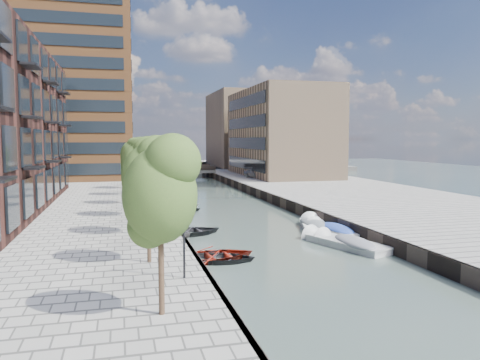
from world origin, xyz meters
name	(u,v)px	position (x,y,z in m)	size (l,w,h in m)	color
water	(210,201)	(0.00, 40.00, 0.00)	(300.00, 300.00, 0.00)	#38473F
quay_right	(340,192)	(16.00, 40.00, 0.50)	(20.00, 140.00, 1.00)	gray
quay_wall_left	(156,198)	(-6.10, 40.00, 0.50)	(0.25, 140.00, 1.00)	#332823
quay_wall_right	(262,195)	(6.10, 40.00, 0.50)	(0.25, 140.00, 1.00)	#332823
far_closure	(163,166)	(0.00, 100.00, 0.50)	(80.00, 40.00, 1.00)	gray
tower	(70,80)	(-17.00, 65.00, 16.00)	(18.00, 18.00, 30.00)	brown
tan_block_near	(280,133)	(16.00, 62.00, 8.00)	(12.00, 25.00, 14.00)	#9F8062
tan_block_far	(241,130)	(16.00, 88.00, 9.00)	(12.00, 20.00, 16.00)	#9F8062
bridge	(177,170)	(0.00, 72.00, 1.39)	(13.00, 6.00, 1.30)	gray
tree_0	(160,188)	(-8.50, 4.00, 5.31)	(2.50, 2.50, 5.95)	#382619
tree_1	(148,173)	(-8.50, 11.00, 5.31)	(2.50, 2.50, 5.95)	#382619
tree_2	(141,165)	(-8.50, 18.00, 5.31)	(2.50, 2.50, 5.95)	#382619
tree_3	(137,160)	(-8.50, 25.00, 5.31)	(2.50, 2.50, 5.95)	#382619
tree_4	(135,157)	(-8.50, 32.00, 5.31)	(2.50, 2.50, 5.95)	#382619
tree_5	(133,155)	(-8.50, 39.00, 5.31)	(2.50, 2.50, 5.95)	#382619
tree_6	(131,153)	(-8.50, 46.00, 5.31)	(2.50, 2.50, 5.95)	#382619
lamp_0	(184,220)	(-7.20, 8.00, 3.51)	(0.24, 0.24, 4.12)	black
lamp_1	(156,185)	(-7.20, 24.00, 3.51)	(0.24, 0.24, 4.12)	black
lamp_2	(145,171)	(-7.20, 40.00, 3.51)	(0.24, 0.24, 4.12)	black
sloop_0	(218,262)	(-4.50, 13.89, 0.00)	(3.00, 4.20, 0.87)	#242427
sloop_1	(189,235)	(-5.02, 21.72, 0.00)	(3.36, 4.70, 0.97)	#252427
sloop_2	(215,260)	(-4.63, 14.21, 0.00)	(3.39, 4.75, 0.98)	maroon
sloop_3	(179,209)	(-4.28, 34.27, 0.00)	(3.44, 4.81, 1.00)	white
sloop_4	(178,212)	(-4.50, 32.89, 0.00)	(3.08, 4.32, 0.89)	black
motorboat_1	(348,244)	(4.29, 15.20, 0.21)	(3.46, 5.57, 1.76)	#B4B4B2
motorboat_2	(332,242)	(3.84, 16.57, 0.10)	(3.53, 5.53, 1.74)	silver
motorboat_3	(333,231)	(5.29, 19.60, 0.21)	(2.85, 5.51, 1.75)	#B7B8B5
motorboat_4	(313,225)	(4.78, 21.95, 0.21)	(3.13, 5.44, 1.72)	white
car	(255,173)	(10.36, 57.63, 1.72)	(1.71, 4.25, 1.45)	#9A9D9E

